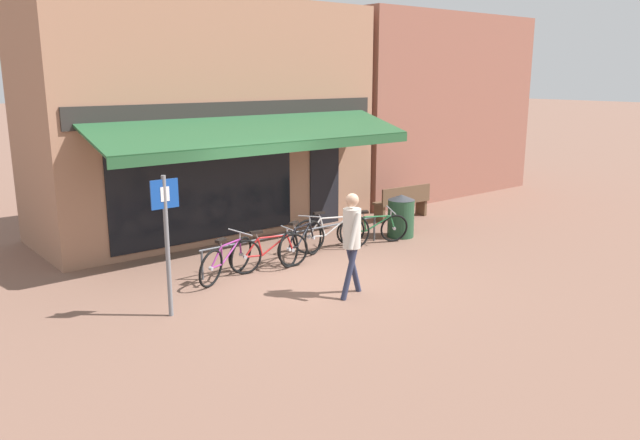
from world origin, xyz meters
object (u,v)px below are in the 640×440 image
Objects in this scene: bicycle_black at (301,242)px; park_bench at (403,201)px; pedestrian_adult at (352,232)px; bicycle_red at (269,252)px; parking_sign at (167,231)px; bicycle_green at (372,229)px; litter_bin at (401,216)px; bicycle_silver at (332,233)px; bicycle_purple at (227,260)px.

park_bench is (4.32, 1.31, 0.08)m from bicycle_black.
pedestrian_adult is (-0.58, -2.14, 0.73)m from bicycle_black.
bicycle_red is 0.74× the size of parking_sign.
litter_bin is (0.96, 0.06, 0.15)m from bicycle_green.
parking_sign reaches higher than bicycle_red.
bicycle_green is (1.99, 0.01, -0.04)m from bicycle_black.
bicycle_black is at bearing -178.49° from litter_bin.
bicycle_silver is 1.09× the size of park_bench.
bicycle_purple is 0.89× the size of pedestrian_adult.
parking_sign is (-1.59, -0.98, 0.99)m from bicycle_purple.
bicycle_black is at bearing 17.43° from parking_sign.
pedestrian_adult reaches higher than bicycle_silver.
bicycle_silver is at bearing 177.12° from litter_bin.
bicycle_red is (0.92, -0.03, -0.01)m from bicycle_purple.
bicycle_purple is 2.50m from pedestrian_adult.
bicycle_purple is 2.74m from bicycle_silver.
parking_sign is at bearing -148.68° from bicycle_silver.
parking_sign is (-5.36, -1.07, 1.01)m from bicycle_green.
litter_bin is (3.81, 0.19, 0.14)m from bicycle_red.
pedestrian_adult reaches higher than bicycle_red.
bicycle_green is (2.85, 0.12, -0.01)m from bicycle_red.
bicycle_red is 2.19m from pedestrian_adult.
bicycle_green is 5.56m from parking_sign.
parking_sign is 8.09m from park_bench.
pedestrian_adult reaches higher than litter_bin.
pedestrian_adult is (-1.53, -2.32, 0.72)m from bicycle_silver.
bicycle_purple is 0.99× the size of bicycle_green.
parking_sign reaches higher than bicycle_green.
parking_sign reaches higher than park_bench.
parking_sign is (-2.51, -0.95, 1.00)m from bicycle_red.
bicycle_black is 4.52m from park_bench.
bicycle_purple reaches higher than bicycle_red.
bicycle_silver is at bearing -156.76° from park_bench.
bicycle_silver is at bearing 15.97° from parking_sign.
bicycle_purple is at bearing 31.54° from parking_sign.
bicycle_silver is (1.81, 0.29, 0.03)m from bicycle_red.
pedestrian_adult is at bearing -116.88° from bicycle_green.
bicycle_purple and bicycle_black have the same top height.
bicycle_silver reaches higher than bicycle_red.
bicycle_silver is at bearing -20.20° from bicycle_purple.
litter_bin is (2.96, 0.08, 0.11)m from bicycle_black.
bicycle_black is 0.90× the size of bicycle_silver.
bicycle_black is at bearing 17.69° from bicycle_red.
pedestrian_adult is 6.03m from park_bench.
bicycle_green is 1.61× the size of litter_bin.
litter_bin is at bearing 13.22° from bicycle_red.
bicycle_silver is 1.00× the size of pedestrian_adult.
bicycle_purple is 0.98× the size of bicycle_black.
bicycle_red is at bearing -177.19° from litter_bin.
bicycle_black is 0.73× the size of parking_sign.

